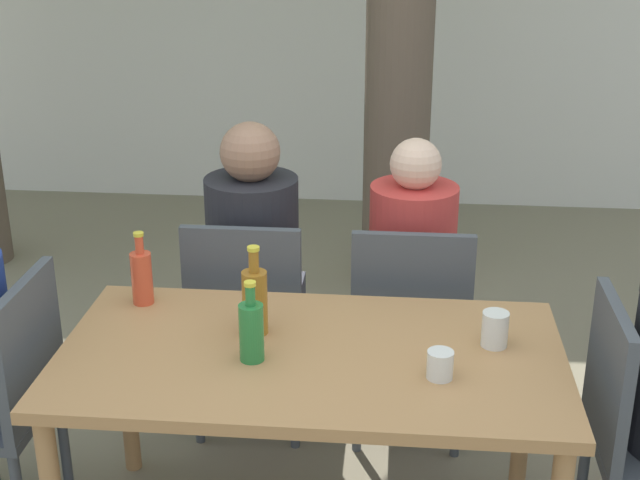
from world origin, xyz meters
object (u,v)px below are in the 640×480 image
at_px(patio_chair_0, 2,393).
at_px(drinking_glass_0, 440,365).
at_px(patio_chair_2, 248,313).
at_px(drinking_glass_1, 495,329).
at_px(person_seated_2, 257,280).
at_px(dining_table_front, 311,374).
at_px(person_seated_3, 410,292).
at_px(amber_bottle_0, 255,300).
at_px(green_bottle_2, 251,330).
at_px(patio_chair_1, 640,425).
at_px(patio_chair_3, 410,320).
at_px(soda_bottle_1, 142,276).

relative_size(patio_chair_0, drinking_glass_0, 10.82).
relative_size(patio_chair_2, drinking_glass_1, 8.18).
bearing_deg(person_seated_2, patio_chair_0, 51.56).
xyz_separation_m(dining_table_front, person_seated_3, (0.31, 0.89, -0.12)).
distance_m(amber_bottle_0, green_bottle_2, 0.18).
distance_m(person_seated_2, green_bottle_2, 0.99).
xyz_separation_m(dining_table_front, drinking_glass_0, (0.39, -0.12, 0.12)).
bearing_deg(patio_chair_1, green_bottle_2, 93.15).
xyz_separation_m(patio_chair_0, patio_chair_2, (0.70, 0.65, 0.00)).
height_order(person_seated_3, drinking_glass_1, person_seated_3).
bearing_deg(drinking_glass_1, person_seated_2, 137.93).
bearing_deg(green_bottle_2, drinking_glass_0, -5.64).
xyz_separation_m(patio_chair_1, person_seated_3, (-0.70, 0.89, 0.01)).
relative_size(patio_chair_1, person_seated_3, 0.77).
xyz_separation_m(patio_chair_3, drinking_glass_0, (0.08, -0.77, 0.25)).
xyz_separation_m(patio_chair_2, drinking_glass_1, (0.87, -0.56, 0.26)).
bearing_deg(patio_chair_0, dining_table_front, 90.00).
bearing_deg(patio_chair_0, patio_chair_3, 116.20).
height_order(patio_chair_0, drinking_glass_0, patio_chair_0).
bearing_deg(soda_bottle_1, patio_chair_2, 50.46).
xyz_separation_m(person_seated_2, green_bottle_2, (0.14, -0.95, 0.26)).
distance_m(patio_chair_1, patio_chair_2, 1.47).
bearing_deg(amber_bottle_0, person_seated_3, 57.32).
xyz_separation_m(patio_chair_1, green_bottle_2, (-1.18, -0.06, 0.30)).
relative_size(person_seated_2, amber_bottle_0, 4.20).
bearing_deg(dining_table_front, person_seated_3, 70.70).
height_order(person_seated_3, amber_bottle_0, person_seated_3).
xyz_separation_m(patio_chair_2, patio_chair_3, (0.62, 0.00, 0.00)).
bearing_deg(person_seated_2, patio_chair_3, 159.63).
bearing_deg(person_seated_3, patio_chair_1, 128.22).
distance_m(person_seated_2, amber_bottle_0, 0.83).
distance_m(patio_chair_1, green_bottle_2, 1.22).
height_order(person_seated_2, amber_bottle_0, person_seated_2).
distance_m(dining_table_front, patio_chair_2, 0.73).
bearing_deg(patio_chair_1, drinking_glass_0, 100.92).
xyz_separation_m(patio_chair_1, amber_bottle_0, (-1.20, 0.11, 0.32)).
relative_size(amber_bottle_0, drinking_glass_0, 3.48).
relative_size(patio_chair_1, patio_chair_2, 1.00).
relative_size(dining_table_front, person_seated_3, 1.30).
bearing_deg(amber_bottle_0, patio_chair_3, 47.26).
bearing_deg(person_seated_3, patio_chair_3, 90.00).
bearing_deg(person_seated_2, amber_bottle_0, 99.01).
distance_m(patio_chair_1, person_seated_3, 1.13).
distance_m(patio_chair_0, patio_chair_2, 0.95).
bearing_deg(drinking_glass_0, amber_bottle_0, 158.30).
bearing_deg(drinking_glass_0, person_seated_3, 94.35).
distance_m(dining_table_front, soda_bottle_1, 0.70).
relative_size(patio_chair_0, patio_chair_1, 1.00).
height_order(patio_chair_1, green_bottle_2, green_bottle_2).
bearing_deg(patio_chair_0, soda_bottle_1, 125.88).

